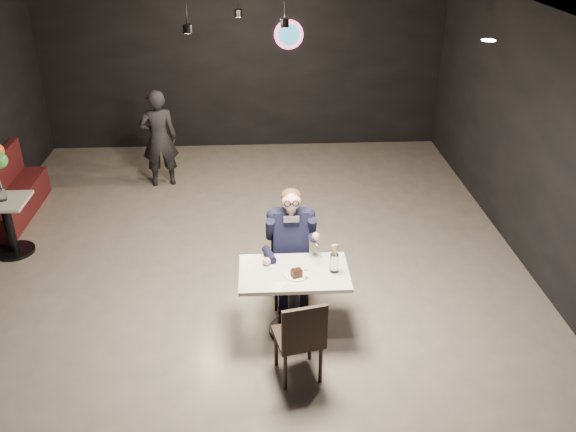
{
  "coord_description": "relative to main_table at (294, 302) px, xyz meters",
  "views": [
    {
      "loc": [
        0.21,
        -6.17,
        4.06
      ],
      "look_at": [
        0.52,
        -0.44,
        1.06
      ],
      "focal_mm": 38.0,
      "sensor_mm": 36.0,
      "label": 1
    }
  ],
  "objects": [
    {
      "name": "chair_near",
      "position": [
        -0.0,
        -0.64,
        0.09
      ],
      "size": [
        0.51,
        0.54,
        0.92
      ],
      "primitive_type": "cube",
      "rotation": [
        0.0,
        0.0,
        0.21
      ],
      "color": "black",
      "rests_on": "floor"
    },
    {
      "name": "pendant_lights",
      "position": [
        -0.55,
        3.04,
        2.51
      ],
      "size": [
        1.4,
        1.2,
        0.36
      ],
      "primitive_type": "cube",
      "color": "black",
      "rests_on": "floor"
    },
    {
      "name": "floor",
      "position": [
        -0.55,
        1.04,
        -0.38
      ],
      "size": [
        9.0,
        9.0,
        0.0
      ],
      "primitive_type": "plane",
      "color": "gray",
      "rests_on": "ground"
    },
    {
      "name": "main_table",
      "position": [
        0.0,
        0.0,
        0.0
      ],
      "size": [
        1.1,
        0.7,
        0.75
      ],
      "primitive_type": "cube",
      "color": "silver",
      "rests_on": "floor"
    },
    {
      "name": "chair_far",
      "position": [
        -0.0,
        0.55,
        0.09
      ],
      "size": [
        0.42,
        0.46,
        0.92
      ],
      "primitive_type": "cube",
      "color": "black",
      "rests_on": "floor"
    },
    {
      "name": "wall_sign",
      "position": [
        0.25,
        5.51,
        1.62
      ],
      "size": [
        0.5,
        0.06,
        0.5
      ],
      "primitive_type": null,
      "color": "pink",
      "rests_on": "floor"
    },
    {
      "name": "cake_slice",
      "position": [
        0.02,
        -0.11,
        0.42
      ],
      "size": [
        0.12,
        0.11,
        0.07
      ],
      "primitive_type": "cube",
      "rotation": [
        0.0,
        0.0,
        0.35
      ],
      "color": "black",
      "rests_on": "dessert_plate"
    },
    {
      "name": "passerby",
      "position": [
        -1.85,
        3.86,
        0.39
      ],
      "size": [
        0.62,
        0.46,
        1.54
      ],
      "primitive_type": "imported",
      "rotation": [
        0.0,
        0.0,
        3.33
      ],
      "color": "black",
      "rests_on": "floor"
    },
    {
      "name": "booth_bench",
      "position": [
        -3.8,
        2.81,
        0.07
      ],
      "size": [
        0.44,
        1.78,
        0.89
      ],
      "primitive_type": "cube",
      "color": "#3F0D16",
      "rests_on": "floor"
    },
    {
      "name": "sundae_glass",
      "position": [
        0.4,
        -0.02,
        0.47
      ],
      "size": [
        0.09,
        0.09,
        0.2
      ],
      "primitive_type": "cylinder",
      "color": "silver",
      "rests_on": "main_table"
    },
    {
      "name": "side_table",
      "position": [
        -3.5,
        1.81,
        -0.02
      ],
      "size": [
        0.57,
        0.57,
        0.72
      ],
      "primitive_type": "cube",
      "color": "silver",
      "rests_on": "floor"
    },
    {
      "name": "wafer_cone",
      "position": [
        0.4,
        -0.06,
        0.63
      ],
      "size": [
        0.09,
        0.09,
        0.14
      ],
      "primitive_type": "cone",
      "rotation": [
        0.0,
        0.0,
        0.26
      ],
      "color": "tan",
      "rests_on": "sundae_glass"
    },
    {
      "name": "mint_leaf",
      "position": [
        0.11,
        -0.13,
        0.47
      ],
      "size": [
        0.06,
        0.04,
        0.01
      ],
      "primitive_type": "ellipsoid",
      "color": "green",
      "rests_on": "cake_slice"
    },
    {
      "name": "seated_man",
      "position": [
        -0.0,
        0.55,
        0.34
      ],
      "size": [
        0.6,
        0.8,
        1.44
      ],
      "primitive_type": "cube",
      "color": "black",
      "rests_on": "floor"
    },
    {
      "name": "dessert_plate",
      "position": [
        0.02,
        -0.08,
        0.38
      ],
      "size": [
        0.23,
        0.23,
        0.01
      ],
      "primitive_type": "cylinder",
      "color": "white",
      "rests_on": "main_table"
    },
    {
      "name": "balloon_vase",
      "position": [
        -3.5,
        1.81,
        0.46
      ],
      "size": [
        0.11,
        0.11,
        0.16
      ],
      "primitive_type": "cylinder",
      "color": "silver",
      "rests_on": "side_table"
    }
  ]
}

